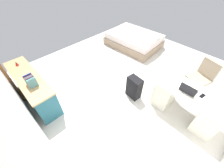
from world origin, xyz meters
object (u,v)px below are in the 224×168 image
Objects in this scene: suitcase_black at (134,88)px; laptop at (188,90)px; office_chair at (200,80)px; credenza at (33,88)px; figurine_small at (16,64)px; computer_mouse at (176,84)px; bed at (134,40)px; desk at (187,103)px; cell_phone_near_laptop at (202,96)px.

laptop is (-1.04, -0.32, 0.47)m from suitcase_black.
office_chair is 0.52× the size of credenza.
credenza is 16.36× the size of figurine_small.
laptop reaches higher than credenza.
computer_mouse reaches higher than suitcase_black.
suitcase_black is (-1.65, -1.81, -0.08)m from credenza.
credenza is 3.81m from bed.
computer_mouse is at bearing 74.29° from office_chair.
suitcase_black is 5.94× the size of computer_mouse.
office_chair reaches higher than credenza.
suitcase_black is 1.18m from laptop.
figurine_small is (2.98, 2.18, 0.06)m from computer_mouse.
desk is 0.81× the size of credenza.
computer_mouse is at bearing 16.66° from cell_phone_near_laptop.
bed is at bearing -32.82° from computer_mouse.
desk is 4.02m from figurine_small.
office_chair is 9.40× the size of computer_mouse.
bed is 18.00× the size of figurine_small.
credenza is (2.78, 2.20, -0.00)m from desk.
bed is at bearing -30.32° from desk.
computer_mouse reaches higher than bed.
cell_phone_near_laptop is (-1.29, -0.43, 0.43)m from suitcase_black.
credenza is at bearing 38.44° from laptop.
credenza is at bearing 47.40° from cell_phone_near_laptop.
desk is at bearing -175.41° from computer_mouse.
figurine_small is at bearing 43.66° from office_chair.
suitcase_black is 1.88× the size of laptop.
credenza is 18.00× the size of computer_mouse.
figurine_small is (3.34, 2.20, 0.42)m from desk.
bed is (-0.02, -3.81, -0.13)m from credenza.
credenza is 3.45m from laptop.
office_chair reaches higher than computer_mouse.
suitcase_black is at bearing 26.93° from computer_mouse.
bed is (2.67, -0.72, -0.18)m from office_chair.
credenza is (2.68, 3.09, -0.05)m from office_chair.
cell_phone_near_laptop is (-0.16, -0.04, 0.35)m from desk.
office_chair is at bearing -83.95° from desk.
credenza is 3.28m from computer_mouse.
suitcase_black is at bearing 28.58° from cell_phone_near_laptop.
desk reaches higher than suitcase_black.
credenza reaches higher than cell_phone_near_laptop.
laptop is (-2.67, 1.68, 0.53)m from bed.
desk is 14.55× the size of computer_mouse.
computer_mouse is (0.35, 0.02, 0.36)m from desk.
laptop is 0.27m from computer_mouse.
bed is at bearing -15.10° from office_chair.
laptop reaches higher than suitcase_black.
laptop is 0.28m from cell_phone_near_laptop.
computer_mouse is (-2.41, 1.63, 0.49)m from bed.
desk is 1.55× the size of office_chair.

